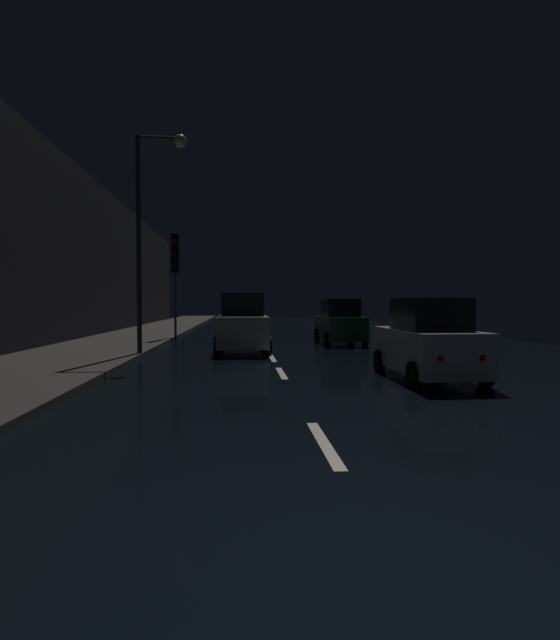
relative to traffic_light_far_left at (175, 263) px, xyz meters
The scene contains 9 objects.
ground 6.34m from the traffic_light_far_left, 32.02° to the left, with size 25.52×84.00×0.02m, color black.
sidewalk_left 5.16m from the traffic_light_far_left, 130.74° to the left, with size 4.40×84.00×0.15m, color #33302D.
building_facade_left 4.98m from the traffic_light_far_left, behind, with size 0.80×63.00×8.46m, color black.
lane_centerline 11.28m from the traffic_light_far_left, 66.31° to the right, with size 0.16×21.88×0.01m.
traffic_light_far_left is the anchor object (origin of this frame).
streetlamp_overhead 8.05m from the traffic_light_far_left, 88.20° to the right, with size 1.70×0.44×7.51m.
car_approaching_headlights 7.40m from the traffic_light_far_left, 61.20° to the right, with size 2.03×4.40×2.21m.
car_parked_right_far 8.72m from the traffic_light_far_left, 19.95° to the right, with size 1.86×4.03×2.03m.
car_parked_right_near 15.78m from the traffic_light_far_left, 60.12° to the right, with size 1.79×3.88×1.96m.
Camera 1 is at (-1.09, -3.38, 1.82)m, focal length 28.16 mm.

